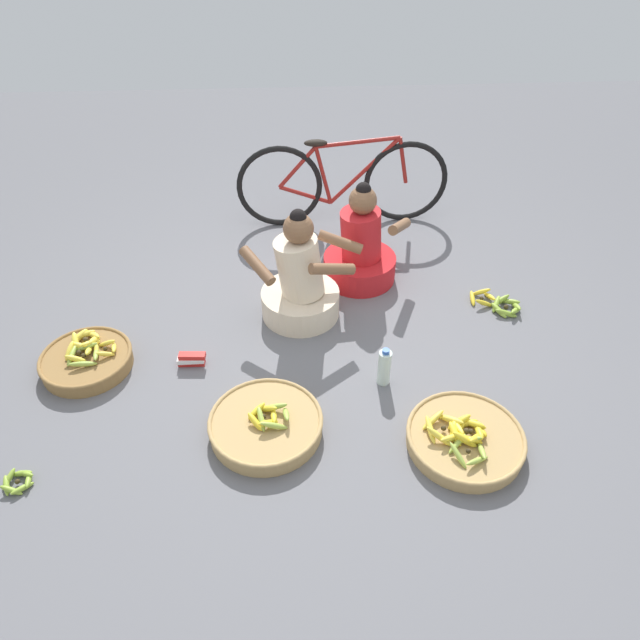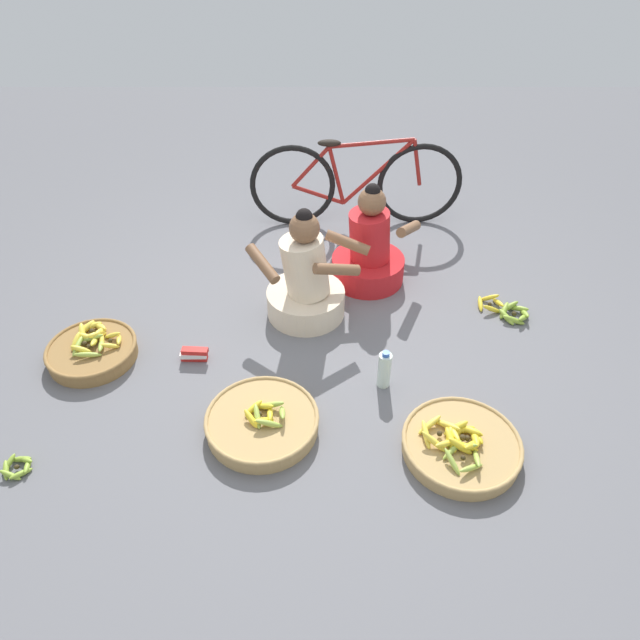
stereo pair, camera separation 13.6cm
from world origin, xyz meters
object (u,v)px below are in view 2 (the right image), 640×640
object	(u,v)px
packet_carton_stack	(193,355)
water_bottle	(383,370)
vendor_woman_behind	(367,251)
banana_basket_mid_left	(91,351)
vendor_woman_front	(304,283)
bicycle_leaning	(354,184)
loose_bananas_back_center	(505,310)
loose_bananas_near_bicycle	(16,467)
banana_basket_mid_right	(460,444)
banana_basket_back_right	(261,422)

from	to	relation	value
packet_carton_stack	water_bottle	bearing A→B (deg)	-10.36
vendor_woman_behind	banana_basket_mid_left	size ratio (longest dim) A/B	1.38
vendor_woman_front	water_bottle	distance (m)	0.82
bicycle_leaning	banana_basket_mid_left	distance (m)	2.37
bicycle_leaning	vendor_woman_behind	bearing A→B (deg)	-85.86
vendor_woman_front	loose_bananas_back_center	size ratio (longest dim) A/B	2.33
loose_bananas_near_bicycle	banana_basket_mid_right	bearing A→B (deg)	2.90
banana_basket_back_right	loose_bananas_near_bicycle	size ratio (longest dim) A/B	3.62
bicycle_leaning	water_bottle	size ratio (longest dim) A/B	6.64
vendor_woman_behind	banana_basket_back_right	size ratio (longest dim) A/B	1.22
banana_basket_back_right	packet_carton_stack	distance (m)	0.71
banana_basket_back_right	banana_basket_mid_right	bearing A→B (deg)	-8.32
vendor_woman_behind	loose_bananas_near_bicycle	bearing A→B (deg)	-138.61
banana_basket_mid_left	banana_basket_back_right	xyz separation A→B (m)	(1.09, -0.56, -0.00)
banana_basket_mid_right	water_bottle	distance (m)	0.61
banana_basket_back_right	vendor_woman_behind	bearing A→B (deg)	64.71
loose_bananas_back_center	banana_basket_mid_left	bearing A→B (deg)	-170.95
water_bottle	bicycle_leaning	bearing A→B (deg)	92.56
vendor_woman_behind	loose_bananas_back_center	size ratio (longest dim) A/B	2.23
vendor_woman_behind	banana_basket_back_right	distance (m)	1.55
vendor_woman_behind	loose_bananas_back_center	bearing A→B (deg)	-23.82
bicycle_leaning	packet_carton_stack	xyz separation A→B (m)	(-1.06, -1.66, -0.31)
vendor_woman_front	bicycle_leaning	distance (m)	1.27
vendor_woman_front	banana_basket_mid_left	xyz separation A→B (m)	(-1.30, -0.43, -0.19)
vendor_woman_front	water_bottle	world-z (taller)	vendor_woman_front
water_bottle	packet_carton_stack	bearing A→B (deg)	169.64
loose_bananas_near_bicycle	banana_basket_mid_left	bearing A→B (deg)	80.72
loose_bananas_near_bicycle	packet_carton_stack	world-z (taller)	packet_carton_stack
vendor_woman_front	water_bottle	size ratio (longest dim) A/B	3.07
packet_carton_stack	vendor_woman_front	bearing A→B (deg)	34.22
bicycle_leaning	vendor_woman_front	bearing A→B (deg)	-107.69
vendor_woman_behind	water_bottle	distance (m)	1.07
vendor_woman_behind	packet_carton_stack	distance (m)	1.42
banana_basket_back_right	bicycle_leaning	bearing A→B (deg)	74.77
banana_basket_mid_left	packet_carton_stack	xyz separation A→B (m)	(0.63, -0.02, -0.01)
banana_basket_back_right	water_bottle	bearing A→B (deg)	25.80
loose_bananas_back_center	packet_carton_stack	distance (m)	2.08
vendor_woman_front	loose_bananas_near_bicycle	xyz separation A→B (m)	(-1.44, -1.26, -0.23)
bicycle_leaning	packet_carton_stack	bearing A→B (deg)	-122.51
banana_basket_back_right	packet_carton_stack	xyz separation A→B (m)	(-0.46, 0.54, -0.01)
loose_bananas_back_center	water_bottle	size ratio (longest dim) A/B	1.32
banana_basket_mid_right	loose_bananas_near_bicycle	world-z (taller)	banana_basket_mid_right
bicycle_leaning	banana_basket_back_right	xyz separation A→B (m)	(-0.60, -2.20, -0.30)
bicycle_leaning	loose_bananas_back_center	xyz separation A→B (m)	(0.97, -1.21, -0.33)
water_bottle	vendor_woman_front	bearing A→B (deg)	124.95
bicycle_leaning	banana_basket_mid_right	xyz separation A→B (m)	(0.44, -2.35, -0.31)
vendor_woman_behind	packet_carton_stack	bearing A→B (deg)	-142.65
vendor_woman_front	loose_bananas_back_center	xyz separation A→B (m)	(1.36, -0.01, -0.22)
banana_basket_mid_right	loose_bananas_back_center	distance (m)	1.26
banana_basket_mid_right	loose_bananas_back_center	bearing A→B (deg)	65.03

